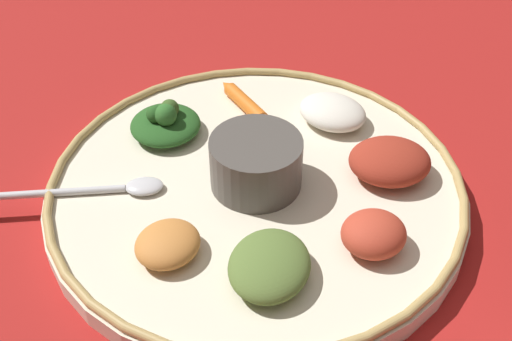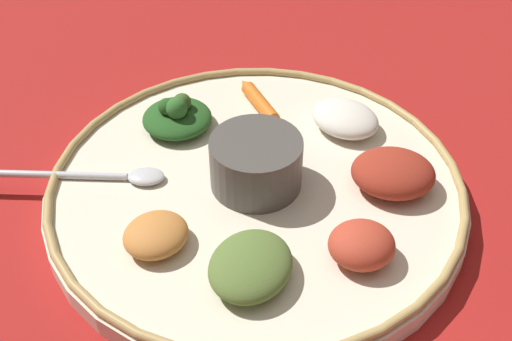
{
  "view_description": "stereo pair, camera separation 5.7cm",
  "coord_description": "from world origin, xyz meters",
  "px_view_note": "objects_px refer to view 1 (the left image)",
  "views": [
    {
      "loc": [
        0.22,
        -0.37,
        0.41
      ],
      "look_at": [
        0.0,
        0.0,
        0.03
      ],
      "focal_mm": 44.84,
      "sensor_mm": 36.0,
      "label": 1
    },
    {
      "loc": [
        0.27,
        -0.34,
        0.41
      ],
      "look_at": [
        0.0,
        0.0,
        0.03
      ],
      "focal_mm": 44.84,
      "sensor_mm": 36.0,
      "label": 2
    }
  ],
  "objects_px": {
    "greens_pile": "(165,123)",
    "carrot_near_spoon": "(242,100)",
    "center_bowl": "(256,161)",
    "spoon": "(94,190)"
  },
  "relations": [
    {
      "from": "greens_pile",
      "to": "spoon",
      "type": "bearing_deg",
      "value": -91.4
    },
    {
      "from": "carrot_near_spoon",
      "to": "center_bowl",
      "type": "bearing_deg",
      "value": -52.46
    },
    {
      "from": "center_bowl",
      "to": "greens_pile",
      "type": "distance_m",
      "value": 0.12
    },
    {
      "from": "center_bowl",
      "to": "greens_pile",
      "type": "relative_size",
      "value": 0.97
    },
    {
      "from": "greens_pile",
      "to": "carrot_near_spoon",
      "type": "bearing_deg",
      "value": 63.07
    },
    {
      "from": "spoon",
      "to": "greens_pile",
      "type": "xyz_separation_m",
      "value": [
        0.0,
        0.1,
        0.01
      ]
    },
    {
      "from": "greens_pile",
      "to": "center_bowl",
      "type": "bearing_deg",
      "value": -8.64
    },
    {
      "from": "greens_pile",
      "to": "carrot_near_spoon",
      "type": "relative_size",
      "value": 1.11
    },
    {
      "from": "spoon",
      "to": "center_bowl",
      "type": "bearing_deg",
      "value": 36.21
    },
    {
      "from": "center_bowl",
      "to": "carrot_near_spoon",
      "type": "bearing_deg",
      "value": 127.54
    }
  ]
}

